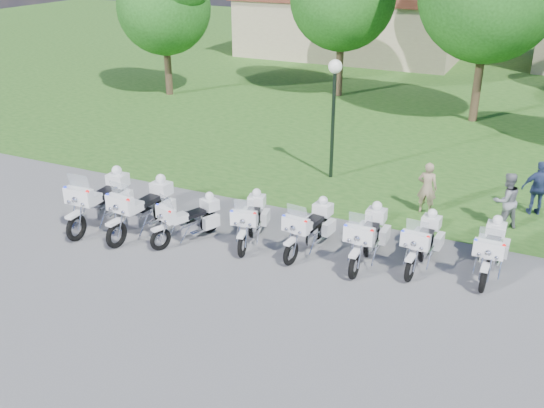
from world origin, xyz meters
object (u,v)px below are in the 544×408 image
at_px(motorcycle_7, 491,250).
at_px(bystander_a, 427,188).
at_px(motorcycle_1, 143,207).
at_px(motorcycle_5, 367,236).
at_px(bystander_b, 506,201).
at_px(motorcycle_6, 423,242).
at_px(lamp_post, 334,89).
at_px(bystander_c, 538,188).
at_px(motorcycle_0, 101,199).
at_px(motorcycle_2, 189,219).
at_px(motorcycle_3, 251,219).
at_px(motorcycle_4, 310,227).

xyz_separation_m(motorcycle_7, bystander_a, (-2.14, 2.83, 0.15)).
xyz_separation_m(motorcycle_1, bystander_a, (6.71, 4.53, 0.06)).
relative_size(motorcycle_5, bystander_b, 1.47).
relative_size(motorcycle_6, lamp_post, 0.56).
bearing_deg(lamp_post, bystander_c, -2.18).
relative_size(lamp_post, bystander_a, 2.53).
xyz_separation_m(motorcycle_0, motorcycle_2, (2.74, 0.22, -0.14)).
xyz_separation_m(motorcycle_5, motorcycle_6, (1.29, 0.37, -0.04)).
distance_m(motorcycle_2, bystander_c, 10.01).
bearing_deg(lamp_post, motorcycle_1, -117.94).
bearing_deg(motorcycle_6, lamp_post, -44.78).
relative_size(motorcycle_7, lamp_post, 0.57).
xyz_separation_m(motorcycle_0, motorcycle_7, (10.20, 1.79, -0.11)).
distance_m(motorcycle_3, bystander_c, 8.41).
height_order(motorcycle_5, bystander_a, motorcycle_5).
xyz_separation_m(motorcycle_0, motorcycle_6, (8.63, 1.53, -0.12)).
xyz_separation_m(motorcycle_1, motorcycle_5, (5.98, 1.06, -0.06)).
distance_m(motorcycle_6, motorcycle_7, 1.59).
height_order(motorcycle_0, motorcycle_1, motorcycle_0).
relative_size(motorcycle_1, bystander_b, 1.59).
height_order(motorcycle_3, motorcycle_6, motorcycle_6).
height_order(motorcycle_2, motorcycle_4, motorcycle_4).
bearing_deg(motorcycle_5, bystander_b, -130.75).
bearing_deg(lamp_post, motorcycle_3, -93.54).
relative_size(motorcycle_6, bystander_b, 1.37).
height_order(motorcycle_5, bystander_c, bystander_c).
bearing_deg(bystander_c, motorcycle_5, 33.79).
bearing_deg(motorcycle_1, bystander_c, -144.02).
distance_m(motorcycle_5, bystander_c, 5.98).
height_order(bystander_a, bystander_c, bystander_c).
bearing_deg(bystander_a, motorcycle_3, 44.30).
distance_m(lamp_post, bystander_a, 4.41).
relative_size(motorcycle_1, motorcycle_3, 1.19).
bearing_deg(motorcycle_5, motorcycle_4, 3.26).
bearing_deg(motorcycle_2, bystander_b, -126.08).
xyz_separation_m(motorcycle_4, lamp_post, (-1.28, 5.08, 2.35)).
xyz_separation_m(motorcycle_2, motorcycle_7, (7.45, 1.57, 0.02)).
xyz_separation_m(motorcycle_6, bystander_c, (2.35, 4.37, 0.19)).
bearing_deg(lamp_post, motorcycle_7, -37.71).
xyz_separation_m(motorcycle_1, bystander_b, (8.87, 4.46, 0.08)).
height_order(motorcycle_3, bystander_b, bystander_b).
bearing_deg(motorcycle_1, bystander_b, -148.44).
distance_m(motorcycle_2, bystander_b, 8.65).
distance_m(motorcycle_5, motorcycle_6, 1.34).
bearing_deg(motorcycle_0, bystander_c, -154.12).
height_order(motorcycle_1, motorcycle_2, motorcycle_1).
height_order(motorcycle_1, bystander_b, motorcycle_1).
bearing_deg(bystander_a, motorcycle_1, 33.93).
distance_m(motorcycle_5, lamp_post, 6.16).
distance_m(motorcycle_1, motorcycle_7, 9.00).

